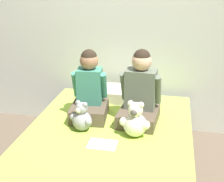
% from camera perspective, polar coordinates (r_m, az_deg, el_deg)
% --- Properties ---
extents(wall_behind_bed, '(8.00, 0.06, 2.50)m').
position_cam_1_polar(wall_behind_bed, '(3.14, 3.01, 14.81)').
color(wall_behind_bed, beige).
rests_on(wall_behind_bed, ground_plane).
extents(bed, '(1.31, 1.97, 0.42)m').
position_cam_1_polar(bed, '(2.46, -1.40, -13.28)').
color(bed, '#997F60').
rests_on(bed, ground_plane).
extents(child_on_left, '(0.33, 0.38, 0.59)m').
position_cam_1_polar(child_on_left, '(2.63, -4.15, -0.08)').
color(child_on_left, brown).
rests_on(child_on_left, bed).
extents(child_on_right, '(0.35, 0.40, 0.61)m').
position_cam_1_polar(child_on_right, '(2.55, 5.16, -0.51)').
color(child_on_right, brown).
rests_on(child_on_right, bed).
extents(teddy_bear_held_by_left_child, '(0.19, 0.15, 0.24)m').
position_cam_1_polar(teddy_bear_held_by_left_child, '(2.46, -5.55, -4.93)').
color(teddy_bear_held_by_left_child, '#939399').
rests_on(teddy_bear_held_by_left_child, bed).
extents(teddy_bear_held_by_right_child, '(0.24, 0.18, 0.28)m').
position_cam_1_polar(teddy_bear_held_by_right_child, '(2.36, 4.25, -5.59)').
color(teddy_bear_held_by_right_child, silver).
rests_on(teddy_bear_held_by_right_child, bed).
extents(pillow_at_headboard, '(0.49, 0.31, 0.11)m').
position_cam_1_polar(pillow_at_headboard, '(3.03, 1.85, -0.58)').
color(pillow_at_headboard, beige).
rests_on(pillow_at_headboard, bed).
extents(sign_card, '(0.21, 0.15, 0.00)m').
position_cam_1_polar(sign_card, '(2.30, -1.76, -9.71)').
color(sign_card, white).
rests_on(sign_card, bed).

